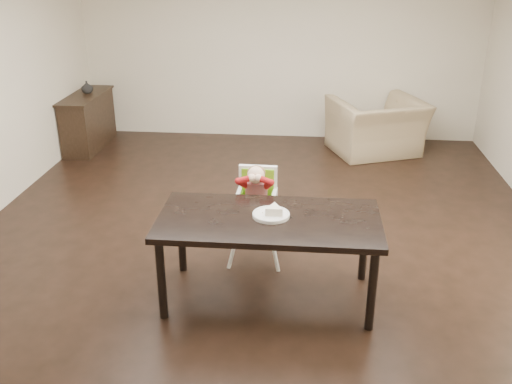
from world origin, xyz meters
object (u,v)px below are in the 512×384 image
dining_table (269,227)px  armchair (377,118)px  sideboard (88,121)px  high_chair (257,193)px

dining_table → armchair: 4.04m
dining_table → sideboard: (-2.94, 3.73, -0.27)m
dining_table → high_chair: 0.70m
armchair → sideboard: 4.21m
dining_table → sideboard: size_ratio=1.43×
sideboard → dining_table: bearing=-51.8°
armchair → sideboard: armchair is taller
high_chair → armchair: size_ratio=0.78×
armchair → sideboard: size_ratio=0.96×
high_chair → armchair: armchair is taller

